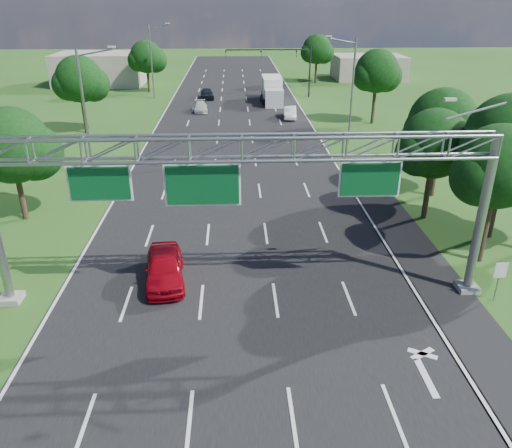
{
  "coord_description": "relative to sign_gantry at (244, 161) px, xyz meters",
  "views": [
    {
      "loc": [
        -0.07,
        -8.96,
        13.47
      ],
      "look_at": [
        0.89,
        12.33,
        3.72
      ],
      "focal_mm": 35.0,
      "sensor_mm": 36.0,
      "label": 1
    }
  ],
  "objects": [
    {
      "name": "ground",
      "position": [
        -0.33,
        18.0,
        -6.89
      ],
      "size": [
        220.0,
        220.0,
        0.0
      ],
      "primitive_type": "plane",
      "color": "#245018",
      "rests_on": "ground"
    },
    {
      "name": "road",
      "position": [
        -0.33,
        18.0,
        -6.89
      ],
      "size": [
        18.0,
        180.0,
        0.02
      ],
      "primitive_type": "cube",
      "color": "black",
      "rests_on": "ground"
    },
    {
      "name": "road_flare",
      "position": [
        9.87,
        2.0,
        -6.89
      ],
      "size": [
        3.0,
        30.0,
        0.02
      ],
      "primitive_type": "cube",
      "color": "black",
      "rests_on": "ground"
    },
    {
      "name": "sign_gantry",
      "position": [
        0.0,
        0.0,
        0.0
      ],
      "size": [
        23.5,
        1.0,
        9.56
      ],
      "color": "gray",
      "rests_on": "ground"
    },
    {
      "name": "regulatory_sign",
      "position": [
        12.07,
        -1.02,
        -5.38
      ],
      "size": [
        0.6,
        0.08,
        2.1
      ],
      "color": "gray",
      "rests_on": "ground"
    },
    {
      "name": "traffic_signal",
      "position": [
        7.15,
        53.0,
        -1.72
      ],
      "size": [
        12.21,
        0.24,
        7.0
      ],
      "color": "black",
      "rests_on": "ground"
    },
    {
      "name": "streetlight_l_near",
      "position": [
        -11.63,
        18.0,
        -1.31
      ],
      "size": [
        2.97,
        0.22,
        10.16
      ],
      "color": "gray",
      "rests_on": "ground"
    },
    {
      "name": "streetlight_l_far",
      "position": [
        -11.63,
        53.0,
        -1.31
      ],
      "size": [
        2.97,
        0.22,
        10.16
      ],
      "color": "gray",
      "rests_on": "ground"
    },
    {
      "name": "streetlight_r_mid",
      "position": [
        10.97,
        28.0,
        -1.31
      ],
      "size": [
        2.97,
        0.22,
        10.16
      ],
      "color": "gray",
      "rests_on": "ground"
    },
    {
      "name": "tree_cluster_right",
      "position": [
        14.47,
        7.19,
        -1.58
      ],
      "size": [
        9.91,
        14.6,
        8.68
      ],
      "color": "#2D2116",
      "rests_on": "ground"
    },
    {
      "name": "tree_verge_la",
      "position": [
        -14.25,
        10.04,
        -2.13
      ],
      "size": [
        5.76,
        4.8,
        7.4
      ],
      "color": "#2D2116",
      "rests_on": "ground"
    },
    {
      "name": "tree_verge_lb",
      "position": [
        -16.25,
        33.04,
        -1.48
      ],
      "size": [
        5.76,
        4.8,
        8.06
      ],
      "color": "#2D2116",
      "rests_on": "ground"
    },
    {
      "name": "tree_verge_lc",
      "position": [
        -13.25,
        58.04,
        -1.92
      ],
      "size": [
        5.76,
        4.8,
        7.62
      ],
      "color": "#2D2116",
      "rests_on": "ground"
    },
    {
      "name": "tree_verge_rd",
      "position": [
        15.75,
        36.04,
        -1.26
      ],
      "size": [
        5.76,
        4.8,
        8.28
      ],
      "color": "#2D2116",
      "rests_on": "ground"
    },
    {
      "name": "tree_verge_re",
      "position": [
        13.75,
        66.04,
        -1.7
      ],
      "size": [
        5.76,
        4.8,
        7.84
      ],
      "color": "#2D2116",
      "rests_on": "ground"
    },
    {
      "name": "building_left",
      "position": [
        -22.33,
        66.0,
        -4.39
      ],
      "size": [
        14.0,
        10.0,
        5.0
      ],
      "primitive_type": "cube",
      "color": "gray",
      "rests_on": "ground"
    },
    {
      "name": "building_right",
      "position": [
        23.67,
        70.0,
        -4.89
      ],
      "size": [
        12.0,
        9.0,
        4.0
      ],
      "primitive_type": "cube",
      "color": "gray",
      "rests_on": "ground"
    },
    {
      "name": "red_coupe",
      "position": [
        -4.09,
        1.53,
        -6.08
      ],
      "size": [
        2.52,
        5.0,
        1.63
      ],
      "primitive_type": "imported",
      "rotation": [
        0.0,
        0.0,
        0.13
      ],
      "color": "#A40715",
      "rests_on": "ground"
    },
    {
      "name": "car_queue_a",
      "position": [
        -4.62,
        43.42,
        -6.29
      ],
      "size": [
        2.05,
        4.29,
        1.21
      ],
      "primitive_type": "imported",
      "rotation": [
        0.0,
        0.0,
        0.09
      ],
      "color": "silver",
      "rests_on": "ground"
    },
    {
      "name": "car_queue_b",
      "position": [
        4.5,
        48.53,
        -6.28
      ],
      "size": [
        2.31,
        4.51,
        1.22
      ],
      "primitive_type": "imported",
      "rotation": [
        0.0,
        0.0,
        0.07
      ],
      "color": "black",
      "rests_on": "ground"
    },
    {
      "name": "car_queue_c",
      "position": [
        -4.15,
        52.2,
        -6.17
      ],
      "size": [
        2.24,
        4.45,
        1.45
      ],
      "primitive_type": "imported",
      "rotation": [
        0.0,
        0.0,
        0.13
      ],
      "color": "black",
      "rests_on": "ground"
    },
    {
      "name": "car_queue_d",
      "position": [
        6.41,
        39.12,
        -6.21
      ],
      "size": [
        1.78,
        4.27,
        1.37
      ],
      "primitive_type": "imported",
      "rotation": [
        0.0,
        0.0,
        -0.08
      ],
      "color": "silver",
      "rests_on": "ground"
    },
    {
      "name": "box_truck",
      "position": [
        5.0,
        49.34,
        -5.31
      ],
      "size": [
        2.66,
        8.68,
        3.29
      ],
      "rotation": [
        0.0,
        0.0,
        -0.01
      ],
      "color": "white",
      "rests_on": "ground"
    }
  ]
}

